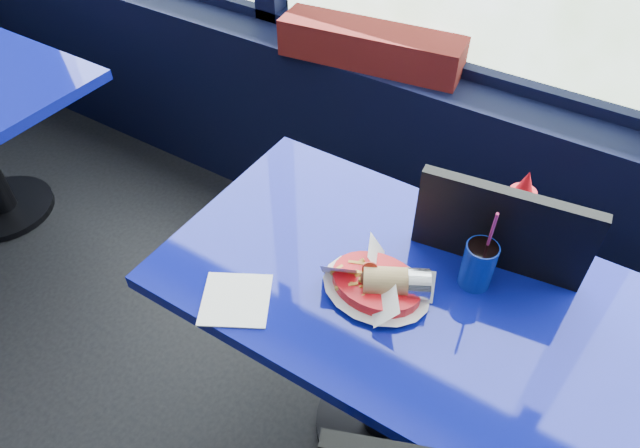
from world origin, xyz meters
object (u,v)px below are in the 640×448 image
at_px(ketchup_bottle, 516,215).
at_px(chair_near_back, 499,278).
at_px(planter_box, 371,46).
at_px(food_basket, 379,283).
at_px(soda_cup, 478,264).
at_px(near_table, 397,327).

bearing_deg(ketchup_bottle, chair_near_back, 83.55).
distance_m(planter_box, food_basket, 1.03).
distance_m(ketchup_bottle, soda_cup, 0.17).
height_order(near_table, ketchup_bottle, ketchup_bottle).
xyz_separation_m(food_basket, ketchup_bottle, (0.21, 0.32, 0.08)).
height_order(chair_near_back, soda_cup, soda_cup).
relative_size(food_basket, ketchup_bottle, 1.01).
bearing_deg(chair_near_back, food_basket, 51.79).
bearing_deg(planter_box, chair_near_back, -43.46).
height_order(near_table, food_basket, food_basket).
relative_size(chair_near_back, ketchup_bottle, 3.97).
distance_m(near_table, planter_box, 1.05).
distance_m(chair_near_back, soda_cup, 0.33).
distance_m(food_basket, soda_cup, 0.24).
height_order(near_table, planter_box, planter_box).
bearing_deg(chair_near_back, planter_box, -43.20).
distance_m(near_table, soda_cup, 0.30).
bearing_deg(ketchup_bottle, planter_box, 141.78).
relative_size(planter_box, soda_cup, 2.49).
bearing_deg(soda_cup, ketchup_bottle, 81.15).
height_order(chair_near_back, food_basket, chair_near_back).
height_order(near_table, chair_near_back, chair_near_back).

